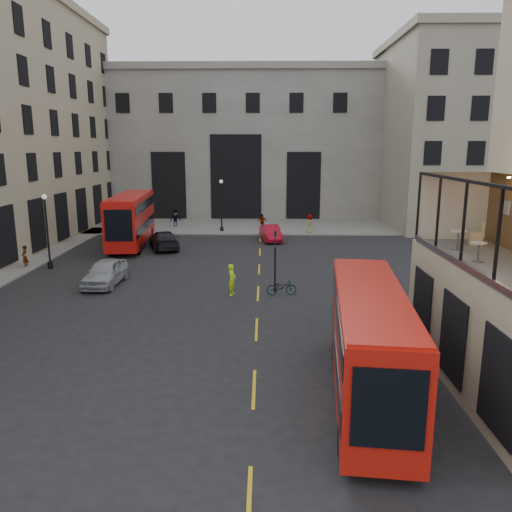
{
  "coord_description": "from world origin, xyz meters",
  "views": [
    {
      "loc": [
        -1.66,
        -16.56,
        8.54
      ],
      "look_at": [
        -2.07,
        8.74,
        3.0
      ],
      "focal_mm": 35.0,
      "sensor_mm": 36.0,
      "label": 1
    }
  ],
  "objects_px": {
    "bus_far": "(131,217)",
    "cyclist": "(232,280)",
    "traffic_light_far": "(117,216)",
    "street_lamp_a": "(48,236)",
    "bicycle": "(281,287)",
    "pedestrian_b": "(176,219)",
    "car_b": "(271,233)",
    "pedestrian_e": "(25,257)",
    "car_a": "(105,272)",
    "cafe_table_mid": "(479,249)",
    "cafe_table_far": "(458,237)",
    "street_lamp_b": "(222,209)",
    "pedestrian_a": "(108,228)",
    "pedestrian_d": "(309,224)",
    "pedestrian_c": "(262,222)",
    "bus_near": "(369,339)",
    "traffic_light_near": "(275,254)",
    "car_c": "(164,240)",
    "cafe_chair_d": "(476,238)"
  },
  "relations": [
    {
      "from": "bus_far",
      "to": "cyclist",
      "type": "bearing_deg",
      "value": -56.87
    },
    {
      "from": "traffic_light_far",
      "to": "street_lamp_a",
      "type": "distance_m",
      "value": 10.2
    },
    {
      "from": "bicycle",
      "to": "pedestrian_b",
      "type": "bearing_deg",
      "value": 17.15
    },
    {
      "from": "traffic_light_far",
      "to": "car_b",
      "type": "distance_m",
      "value": 14.12
    },
    {
      "from": "street_lamp_a",
      "to": "bus_far",
      "type": "relative_size",
      "value": 0.47
    },
    {
      "from": "traffic_light_far",
      "to": "pedestrian_b",
      "type": "relative_size",
      "value": 1.95
    },
    {
      "from": "pedestrian_e",
      "to": "car_a",
      "type": "bearing_deg",
      "value": 54.29
    },
    {
      "from": "cafe_table_mid",
      "to": "cafe_table_far",
      "type": "bearing_deg",
      "value": 87.65
    },
    {
      "from": "street_lamp_b",
      "to": "cafe_table_far",
      "type": "distance_m",
      "value": 33.56
    },
    {
      "from": "traffic_light_far",
      "to": "bus_far",
      "type": "relative_size",
      "value": 0.33
    },
    {
      "from": "street_lamp_a",
      "to": "bicycle",
      "type": "height_order",
      "value": "street_lamp_a"
    },
    {
      "from": "car_b",
      "to": "pedestrian_a",
      "type": "relative_size",
      "value": 2.31
    },
    {
      "from": "bicycle",
      "to": "pedestrian_d",
      "type": "bearing_deg",
      "value": -15.24
    },
    {
      "from": "street_lamp_b",
      "to": "pedestrian_c",
      "type": "bearing_deg",
      "value": 19.77
    },
    {
      "from": "car_a",
      "to": "cafe_table_far",
      "type": "relative_size",
      "value": 6.36
    },
    {
      "from": "traffic_light_far",
      "to": "bicycle",
      "type": "xyz_separation_m",
      "value": [
        14.38,
        -16.2,
        -1.97
      ]
    },
    {
      "from": "pedestrian_d",
      "to": "pedestrian_e",
      "type": "xyz_separation_m",
      "value": [
        -21.77,
        -15.08,
        -0.15
      ]
    },
    {
      "from": "street_lamp_b",
      "to": "bicycle",
      "type": "xyz_separation_m",
      "value": [
        5.38,
        -22.2,
        -1.94
      ]
    },
    {
      "from": "traffic_light_far",
      "to": "bus_far",
      "type": "xyz_separation_m",
      "value": [
        1.68,
        -1.32,
        0.09
      ]
    },
    {
      "from": "bus_near",
      "to": "cyclist",
      "type": "bearing_deg",
      "value": 113.96
    },
    {
      "from": "traffic_light_near",
      "to": "car_c",
      "type": "distance_m",
      "value": 16.26
    },
    {
      "from": "car_b",
      "to": "street_lamp_a",
      "type": "bearing_deg",
      "value": -154.38
    },
    {
      "from": "car_a",
      "to": "pedestrian_c",
      "type": "height_order",
      "value": "pedestrian_c"
    },
    {
      "from": "traffic_light_near",
      "to": "street_lamp_b",
      "type": "relative_size",
      "value": 0.71
    },
    {
      "from": "traffic_light_near",
      "to": "cafe_table_mid",
      "type": "xyz_separation_m",
      "value": [
        6.85,
        -11.38,
        2.63
      ]
    },
    {
      "from": "bus_near",
      "to": "bus_far",
      "type": "distance_m",
      "value": 31.25
    },
    {
      "from": "street_lamp_a",
      "to": "pedestrian_d",
      "type": "relative_size",
      "value": 2.75
    },
    {
      "from": "car_a",
      "to": "cafe_table_mid",
      "type": "relative_size",
      "value": 6.86
    },
    {
      "from": "bus_near",
      "to": "street_lamp_a",
      "type": "bearing_deg",
      "value": 135.5
    },
    {
      "from": "street_lamp_b",
      "to": "cafe_chair_d",
      "type": "distance_m",
      "value": 33.02
    },
    {
      "from": "car_a",
      "to": "pedestrian_c",
      "type": "distance_m",
      "value": 23.81
    },
    {
      "from": "traffic_light_far",
      "to": "street_lamp_a",
      "type": "relative_size",
      "value": 0.71
    },
    {
      "from": "traffic_light_far",
      "to": "cafe_chair_d",
      "type": "bearing_deg",
      "value": -47.64
    },
    {
      "from": "bus_near",
      "to": "pedestrian_e",
      "type": "bearing_deg",
      "value": 137.97
    },
    {
      "from": "traffic_light_near",
      "to": "pedestrian_c",
      "type": "bearing_deg",
      "value": 92.07
    },
    {
      "from": "traffic_light_near",
      "to": "cafe_table_far",
      "type": "bearing_deg",
      "value": -53.15
    },
    {
      "from": "pedestrian_a",
      "to": "cyclist",
      "type": "bearing_deg",
      "value": -63.64
    },
    {
      "from": "cyclist",
      "to": "cafe_chair_d",
      "type": "distance_m",
      "value": 13.8
    },
    {
      "from": "cafe_table_mid",
      "to": "cafe_chair_d",
      "type": "xyz_separation_m",
      "value": [
        1.23,
        3.16,
        -0.16
      ]
    },
    {
      "from": "street_lamp_b",
      "to": "pedestrian_d",
      "type": "xyz_separation_m",
      "value": [
        8.91,
        -0.78,
        -1.42
      ]
    },
    {
      "from": "street_lamp_b",
      "to": "car_c",
      "type": "relative_size",
      "value": 1.02
    },
    {
      "from": "cyclist",
      "to": "street_lamp_b",
      "type": "bearing_deg",
      "value": 20.67
    },
    {
      "from": "car_c",
      "to": "cafe_chair_d",
      "type": "height_order",
      "value": "cafe_chair_d"
    },
    {
      "from": "street_lamp_b",
      "to": "cafe_table_mid",
      "type": "xyz_separation_m",
      "value": [
        11.85,
        -33.38,
        2.66
      ]
    },
    {
      "from": "traffic_light_near",
      "to": "street_lamp_a",
      "type": "bearing_deg",
      "value": 159.44
    },
    {
      "from": "traffic_light_far",
      "to": "car_c",
      "type": "bearing_deg",
      "value": -30.03
    },
    {
      "from": "traffic_light_near",
      "to": "pedestrian_d",
      "type": "relative_size",
      "value": 1.96
    },
    {
      "from": "pedestrian_d",
      "to": "cafe_table_mid",
      "type": "distance_m",
      "value": 32.98
    },
    {
      "from": "pedestrian_b",
      "to": "pedestrian_c",
      "type": "distance_m",
      "value": 9.47
    },
    {
      "from": "street_lamp_a",
      "to": "cafe_table_mid",
      "type": "bearing_deg",
      "value": -37.26
    }
  ]
}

